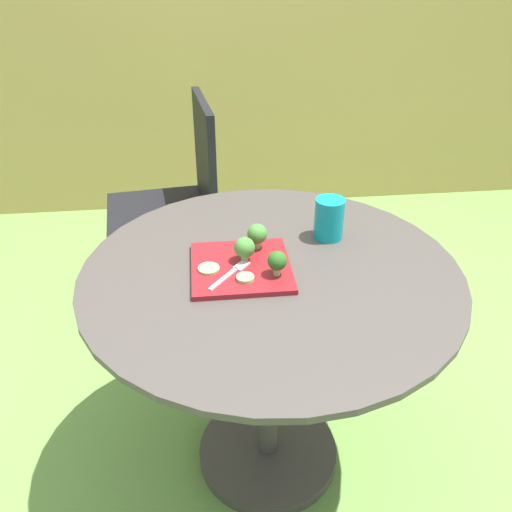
# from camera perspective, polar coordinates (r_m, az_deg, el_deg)

# --- Properties ---
(ground_plane) EXTENTS (12.00, 12.00, 0.00)m
(ground_plane) POSITION_cam_1_polar(r_m,az_deg,el_deg) (1.85, 1.26, -20.49)
(ground_plane) COLOR #669342
(bamboo_fence) EXTENTS (8.00, 0.08, 1.64)m
(bamboo_fence) POSITION_cam_1_polar(r_m,az_deg,el_deg) (3.10, -3.35, 19.73)
(bamboo_fence) COLOR tan
(bamboo_fence) RESTS_ON ground_plane
(patio_table) EXTENTS (0.97, 0.97, 0.72)m
(patio_table) POSITION_cam_1_polar(r_m,az_deg,el_deg) (1.50, 1.48, -9.03)
(patio_table) COLOR #423D38
(patio_table) RESTS_ON ground_plane
(patio_chair) EXTENTS (0.49, 0.49, 0.90)m
(patio_chair) POSITION_cam_1_polar(r_m,az_deg,el_deg) (2.25, -8.06, 6.84)
(patio_chair) COLOR black
(patio_chair) RESTS_ON ground_plane
(salad_plate) EXTENTS (0.25, 0.25, 0.01)m
(salad_plate) POSITION_cam_1_polar(r_m,az_deg,el_deg) (1.35, -1.62, -1.22)
(salad_plate) COLOR maroon
(salad_plate) RESTS_ON patio_table
(drinking_glass) EXTENTS (0.08, 0.08, 0.12)m
(drinking_glass) POSITION_cam_1_polar(r_m,az_deg,el_deg) (1.48, 7.81, 3.77)
(drinking_glass) COLOR #0F8C93
(drinking_glass) RESTS_ON patio_table
(fork) EXTENTS (0.11, 0.13, 0.00)m
(fork) POSITION_cam_1_polar(r_m,az_deg,el_deg) (1.32, -2.53, -1.67)
(fork) COLOR silver
(fork) RESTS_ON salad_plate
(broccoli_floret_0) EXTENTS (0.05, 0.05, 0.07)m
(broccoli_floret_0) POSITION_cam_1_polar(r_m,az_deg,el_deg) (1.34, -1.24, 0.87)
(broccoli_floret_0) COLOR #99B770
(broccoli_floret_0) RESTS_ON salad_plate
(broccoli_floret_1) EXTENTS (0.05, 0.05, 0.06)m
(broccoli_floret_1) POSITION_cam_1_polar(r_m,az_deg,el_deg) (1.29, 2.28, -0.57)
(broccoli_floret_1) COLOR #99B770
(broccoli_floret_1) RESTS_ON salad_plate
(broccoli_floret_2) EXTENTS (0.05, 0.05, 0.07)m
(broccoli_floret_2) POSITION_cam_1_polar(r_m,az_deg,el_deg) (1.40, 0.13, 2.34)
(broccoli_floret_2) COLOR #99B770
(broccoli_floret_2) RESTS_ON salad_plate
(cucumber_slice_0) EXTENTS (0.05, 0.05, 0.01)m
(cucumber_slice_0) POSITION_cam_1_polar(r_m,az_deg,el_deg) (1.33, -5.09, -1.33)
(cucumber_slice_0) COLOR #8EB766
(cucumber_slice_0) RESTS_ON salad_plate
(cucumber_slice_1) EXTENTS (0.04, 0.04, 0.01)m
(cucumber_slice_1) POSITION_cam_1_polar(r_m,az_deg,el_deg) (1.29, -1.16, -2.35)
(cucumber_slice_1) COLOR #8EB766
(cucumber_slice_1) RESTS_ON salad_plate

